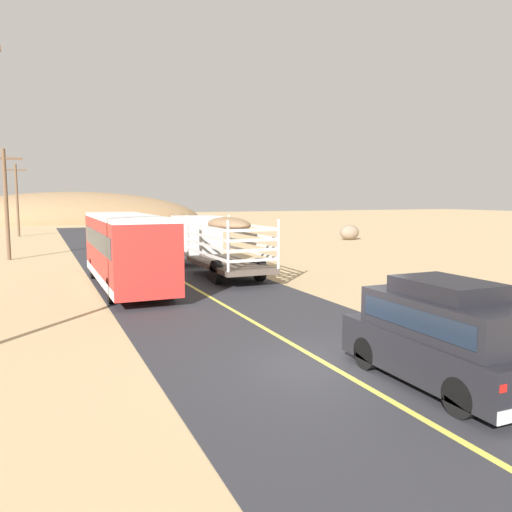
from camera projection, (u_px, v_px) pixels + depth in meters
ground_plane at (329, 366)px, 12.05m from camera, size 240.00×240.00×0.00m
road_surface at (329, 366)px, 12.04m from camera, size 8.00×120.00×0.02m
road_centre_line at (329, 365)px, 12.04m from camera, size 0.16×117.60×0.00m
suv_near at (443, 334)px, 10.64m from camera, size 1.90×4.62×2.29m
livestock_truck at (208, 238)px, 27.71m from camera, size 2.53×9.70×3.02m
bus at (126, 249)px, 22.27m from camera, size 2.54×10.00×3.21m
power_pole_mid at (6, 200)px, 31.97m from camera, size 2.20×0.24×7.03m
power_pole_far at (17, 198)px, 51.22m from camera, size 2.20×0.24×7.34m
boulder_near_shoulder at (349, 232)px, 47.48m from camera, size 1.90×1.46×1.42m
distant_hill at (74, 222)px, 80.34m from camera, size 41.41×16.97×9.68m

